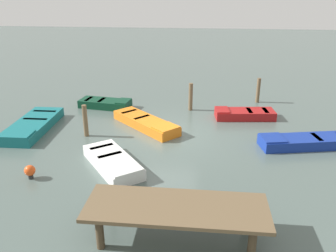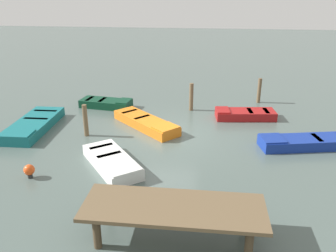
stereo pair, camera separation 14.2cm
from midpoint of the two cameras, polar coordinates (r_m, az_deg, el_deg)
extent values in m
plane|color=#4C5B56|center=(15.18, 0.27, -1.23)|extent=(80.00, 80.00, 0.00)
cube|color=brown|center=(8.83, 1.40, -13.10)|extent=(4.51, 1.60, 0.10)
cylinder|color=#473927|center=(8.98, -11.00, -16.65)|extent=(0.20, 0.20, 0.85)
cylinder|color=#473927|center=(9.83, -9.11, -12.70)|extent=(0.20, 0.20, 0.85)
cylinder|color=#473927|center=(8.74, 13.49, -18.15)|extent=(0.20, 0.20, 0.85)
cylinder|color=#473927|center=(9.61, 12.76, -13.92)|extent=(0.20, 0.20, 0.85)
cube|color=maroon|center=(17.24, 12.66, 1.84)|extent=(2.89, 1.34, 0.40)
cube|color=black|center=(17.20, 12.70, 2.27)|extent=(2.45, 1.07, 0.04)
cube|color=maroon|center=(16.96, 9.13, 2.59)|extent=(0.72, 1.00, 0.06)
cube|color=black|center=(17.23, 13.39, 2.39)|extent=(0.29, 0.83, 0.04)
cube|color=black|center=(17.42, 15.85, 2.36)|extent=(0.29, 0.83, 0.04)
cube|color=#0C3823|center=(18.68, -9.82, 3.62)|extent=(2.76, 1.41, 0.40)
cube|color=maroon|center=(18.64, -9.85, 4.03)|extent=(2.34, 1.12, 0.04)
cube|color=#0C3823|center=(18.22, -6.91, 4.07)|extent=(0.71, 1.00, 0.06)
cube|color=maroon|center=(18.71, -10.41, 4.19)|extent=(0.31, 0.83, 0.04)
cube|color=maroon|center=(19.02, -12.40, 4.33)|extent=(0.31, 0.83, 0.04)
cube|color=orange|center=(15.84, -3.39, 0.54)|extent=(3.38, 3.30, 0.40)
cube|color=black|center=(15.79, -3.40, 1.02)|extent=(2.82, 2.75, 0.04)
cube|color=orange|center=(14.71, -0.08, -0.19)|extent=(1.24, 1.25, 0.06)
cube|color=black|center=(15.99, -3.99, 1.42)|extent=(0.71, 0.73, 0.04)
cube|color=black|center=(16.77, -6.02, 2.35)|extent=(0.71, 0.73, 0.04)
cube|color=#14666B|center=(16.65, -20.76, 0.17)|extent=(1.52, 3.88, 0.40)
cube|color=beige|center=(16.60, -20.83, 0.62)|extent=(1.19, 3.30, 0.04)
cube|color=#14666B|center=(15.34, -23.17, -1.10)|extent=(1.30, 0.88, 0.06)
cube|color=#9B9789|center=(16.83, -20.44, 1.11)|extent=(1.11, 0.23, 0.04)
cube|color=#9B9789|center=(17.73, -19.06, 2.32)|extent=(1.11, 0.23, 0.04)
cube|color=navy|center=(14.97, 22.20, -2.46)|extent=(4.01, 1.80, 0.40)
cube|color=silver|center=(14.92, 22.27, -1.97)|extent=(3.39, 1.46, 0.04)
cube|color=navy|center=(14.26, 16.90, -1.93)|extent=(1.03, 1.08, 0.06)
cube|color=#A4A49F|center=(15.03, 23.28, -1.78)|extent=(0.36, 0.83, 0.04)
cube|color=silver|center=(12.53, -8.80, -5.76)|extent=(2.66, 3.00, 0.40)
cube|color=#334772|center=(12.47, -8.83, -5.19)|extent=(2.20, 2.50, 0.04)
cube|color=silver|center=(11.50, -6.70, -7.03)|extent=(1.21, 1.13, 0.06)
cube|color=navy|center=(12.63, -9.22, -4.64)|extent=(0.83, 0.70, 0.04)
cube|color=navy|center=(13.31, -10.51, -3.29)|extent=(0.83, 0.70, 0.04)
cylinder|color=brown|center=(19.67, 14.79, 5.58)|extent=(0.20, 0.20, 1.34)
cylinder|color=brown|center=(15.10, -12.99, 0.88)|extent=(0.19, 0.19, 1.38)
cylinder|color=brown|center=(17.86, 4.03, 4.73)|extent=(0.20, 0.20, 1.41)
cylinder|color=#262626|center=(12.63, -21.16, -7.60)|extent=(0.16, 0.16, 0.12)
sphere|color=#E54C19|center=(12.52, -21.31, -6.64)|extent=(0.36, 0.36, 0.36)
camera|label=1|loc=(0.07, -89.73, 0.11)|focal=37.55mm
camera|label=2|loc=(0.07, 90.27, -0.11)|focal=37.55mm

